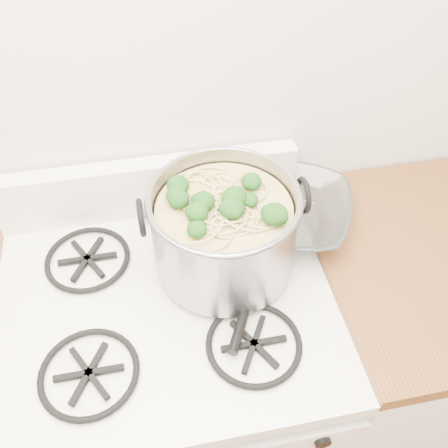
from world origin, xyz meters
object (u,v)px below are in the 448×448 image
Objects in this scene: gas_range at (179,392)px; stock_pot at (224,231)px; glass_bowl at (287,217)px; spatula at (261,258)px.

stock_pot is at bearing 26.85° from gas_range.
glass_bowl reaches higher than gas_range.
spatula is (0.08, -0.02, -0.09)m from stock_pot.
stock_pot is (0.15, 0.08, 0.59)m from gas_range.
stock_pot is at bearing -152.28° from glass_bowl.
stock_pot is 0.13m from spatula.
stock_pot is 1.16× the size of spatula.
spatula is 0.15m from glass_bowl.
glass_bowl is at bearing 77.02° from spatula.
spatula is at bearing -12.67° from stock_pot.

